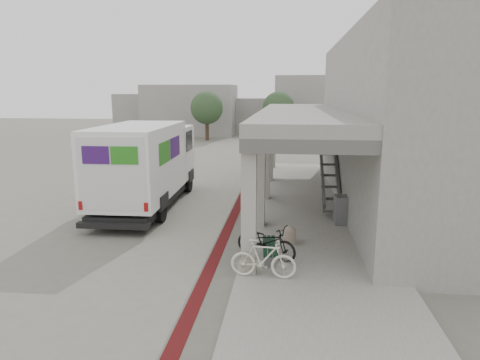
# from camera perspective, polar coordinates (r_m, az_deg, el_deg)

# --- Properties ---
(ground) EXTENTS (120.00, 120.00, 0.00)m
(ground) POSITION_cam_1_polar(r_m,az_deg,el_deg) (15.11, -5.59, -6.76)
(ground) COLOR #646156
(ground) RESTS_ON ground
(bike_lane_stripe) EXTENTS (0.35, 40.00, 0.01)m
(bike_lane_stripe) POSITION_cam_1_polar(r_m,az_deg,el_deg) (16.83, -0.83, -4.75)
(bike_lane_stripe) COLOR #531012
(bike_lane_stripe) RESTS_ON ground
(sidewalk) EXTENTS (4.40, 28.00, 0.12)m
(sidewalk) POSITION_cam_1_polar(r_m,az_deg,el_deg) (14.81, 9.84, -7.03)
(sidewalk) COLOR gray
(sidewalk) RESTS_ON ground
(transit_building) EXTENTS (7.60, 17.00, 7.00)m
(transit_building) POSITION_cam_1_polar(r_m,az_deg,el_deg) (18.94, 18.07, 6.98)
(transit_building) COLOR gray
(transit_building) RESTS_ON ground
(distant_backdrop) EXTENTS (28.00, 10.00, 6.50)m
(distant_backdrop) POSITION_cam_1_polar(r_m,az_deg,el_deg) (50.29, -0.29, 9.34)
(distant_backdrop) COLOR gray
(distant_backdrop) RESTS_ON ground
(tree_left) EXTENTS (3.20, 3.20, 4.80)m
(tree_left) POSITION_cam_1_polar(r_m,az_deg,el_deg) (42.81, -4.46, 9.54)
(tree_left) COLOR #38281C
(tree_left) RESTS_ON ground
(tree_mid) EXTENTS (3.20, 3.20, 4.80)m
(tree_mid) POSITION_cam_1_polar(r_m,az_deg,el_deg) (44.05, 5.15, 9.58)
(tree_mid) COLOR #38281C
(tree_mid) RESTS_ON ground
(tree_right) EXTENTS (3.20, 3.20, 4.80)m
(tree_right) POSITION_cam_1_polar(r_m,az_deg,el_deg) (43.60, 15.83, 9.17)
(tree_right) COLOR #38281C
(tree_right) RESTS_ON ground
(fedex_truck) EXTENTS (2.76, 8.25, 3.49)m
(fedex_truck) POSITION_cam_1_polar(r_m,az_deg,el_deg) (18.25, -12.36, 2.25)
(fedex_truck) COLOR black
(fedex_truck) RESTS_ON ground
(bench) EXTENTS (0.48, 1.70, 0.39)m
(bench) POSITION_cam_1_polar(r_m,az_deg,el_deg) (12.31, 3.95, -9.12)
(bench) COLOR slate
(bench) RESTS_ON sidewalk
(bollard_near) EXTENTS (0.40, 0.40, 0.61)m
(bollard_near) POSITION_cam_1_polar(r_m,az_deg,el_deg) (15.35, 2.62, -4.77)
(bollard_near) COLOR gray
(bollard_near) RESTS_ON sidewalk
(bollard_far) EXTENTS (0.38, 0.38, 0.57)m
(bollard_far) POSITION_cam_1_polar(r_m,az_deg,el_deg) (13.52, 6.69, -7.24)
(bollard_far) COLOR gray
(bollard_far) RESTS_ON sidewalk
(utility_cabinet) EXTENTS (0.51, 0.65, 1.02)m
(utility_cabinet) POSITION_cam_1_polar(r_m,az_deg,el_deg) (15.73, 13.34, -3.88)
(utility_cabinet) COLOR slate
(utility_cabinet) RESTS_ON sidewalk
(bicycle_black) EXTENTS (1.97, 1.40, 0.98)m
(bicycle_black) POSITION_cam_1_polar(r_m,az_deg,el_deg) (12.25, 3.50, -8.17)
(bicycle_black) COLOR black
(bicycle_black) RESTS_ON sidewalk
(bicycle_cream) EXTENTS (1.71, 0.59, 1.01)m
(bicycle_cream) POSITION_cam_1_polar(r_m,az_deg,el_deg) (11.01, 3.12, -10.44)
(bicycle_cream) COLOR silver
(bicycle_cream) RESTS_ON sidewalk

